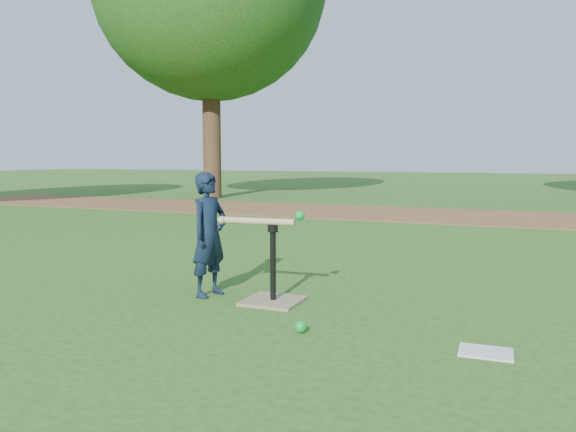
% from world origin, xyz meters
% --- Properties ---
extents(ground, '(80.00, 80.00, 0.00)m').
position_xyz_m(ground, '(0.00, 0.00, 0.00)').
color(ground, '#285116').
rests_on(ground, ground).
extents(dirt_strip, '(24.00, 3.00, 0.01)m').
position_xyz_m(dirt_strip, '(0.00, 7.50, 0.01)').
color(dirt_strip, brown).
rests_on(dirt_strip, ground).
extents(child, '(0.30, 0.41, 1.01)m').
position_xyz_m(child, '(-0.27, 0.24, 0.50)').
color(child, black).
rests_on(child, ground).
extents(wiffle_ball_ground, '(0.08, 0.08, 0.08)m').
position_xyz_m(wiffle_ball_ground, '(0.78, -0.39, 0.04)').
color(wiffle_ball_ground, '#0D982E').
rests_on(wiffle_ball_ground, ground).
extents(clipboard, '(0.31, 0.24, 0.01)m').
position_xyz_m(clipboard, '(1.91, -0.33, 0.01)').
color(clipboard, silver).
rests_on(clipboard, ground).
extents(batting_tee, '(0.44, 0.44, 0.61)m').
position_xyz_m(batting_tee, '(0.30, 0.24, 0.11)').
color(batting_tee, '#8C7759').
rests_on(batting_tee, ground).
extents(swing_action, '(0.68, 0.22, 0.12)m').
position_xyz_m(swing_action, '(0.21, 0.24, 0.65)').
color(swing_action, tan).
rests_on(swing_action, ground).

